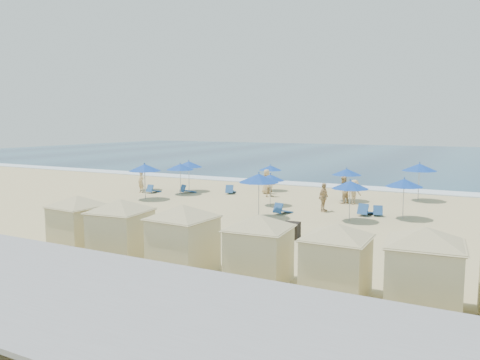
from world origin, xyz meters
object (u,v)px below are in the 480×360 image
cabana_1 (121,222)px  umbrella_2 (189,164)px  cabana_2 (183,229)px  beachgoer_5 (343,190)px  umbrella_3 (145,168)px  beachgoer_1 (271,185)px  cabana_4 (337,250)px  beachgoer_4 (267,181)px  beachgoer_3 (354,192)px  umbrella_7 (347,172)px  umbrella_9 (419,167)px  beachgoer_0 (141,182)px  umbrella_6 (259,178)px  trash_bin (291,230)px  umbrella_10 (404,183)px  umbrella_5 (270,177)px  beachgoer_2 (324,197)px  cabana_5 (424,259)px  umbrella_4 (270,168)px  cabana_0 (78,215)px  cabana_3 (259,240)px  umbrella_8 (350,185)px  umbrella_1 (180,167)px

cabana_1 → umbrella_2: size_ratio=1.71×
cabana_2 → beachgoer_5: 17.10m
umbrella_3 → beachgoer_1: 9.17m
cabana_4 → beachgoer_4: cabana_4 is taller
beachgoer_3 → beachgoer_1: bearing=121.1°
cabana_1 → umbrella_7: 18.55m
umbrella_9 → beachgoer_0: 20.51m
beachgoer_5 → umbrella_6: bearing=1.5°
trash_bin → umbrella_10: bearing=55.3°
umbrella_10 → umbrella_5: bearing=176.7°
umbrella_5 → beachgoer_2: 3.92m
cabana_5 → umbrella_2: size_ratio=1.75×
trash_bin → umbrella_4: 15.75m
trash_bin → cabana_0: bearing=-146.6°
cabana_3 → umbrella_7: cabana_3 is taller
beachgoer_4 → umbrella_8: bearing=124.4°
trash_bin → umbrella_2: size_ratio=0.30×
umbrella_10 → beachgoer_4: bearing=154.8°
umbrella_10 → umbrella_4: bearing=149.1°
cabana_2 → umbrella_7: bearing=86.6°
umbrella_3 → umbrella_5: (8.83, 1.90, -0.42)m
cabana_1 → umbrella_4: cabana_1 is taller
umbrella_1 → beachgoer_0: umbrella_1 is taller
cabana_3 → umbrella_1: size_ratio=1.71×
beachgoer_0 → cabana_2: bearing=-30.2°
cabana_1 → cabana_3: (5.95, 0.11, -0.06)m
umbrella_1 → umbrella_8: size_ratio=1.03×
umbrella_5 → trash_bin: bearing=-59.5°
beachgoer_2 → umbrella_8: bearing=-123.6°
trash_bin → cabana_0: (-7.28, -6.04, 1.09)m
umbrella_7 → beachgoer_1: umbrella_7 is taller
beachgoer_2 → beachgoer_3: size_ratio=1.08×
beachgoer_4 → beachgoer_0: bearing=9.7°
umbrella_10 → cabana_4: bearing=-89.7°
umbrella_4 → beachgoer_3: 8.22m
umbrella_9 → beachgoer_2: (-4.57, -7.04, -1.46)m
umbrella_9 → umbrella_10: size_ratio=1.14×
umbrella_2 → beachgoer_5: (12.34, 0.12, -1.23)m
umbrella_9 → umbrella_3: bearing=-153.8°
umbrella_2 → cabana_1: bearing=-64.1°
trash_bin → cabana_3: cabana_3 is taller
cabana_4 → umbrella_9: 20.46m
cabana_4 → umbrella_4: size_ratio=1.91×
trash_bin → umbrella_6: (-3.43, 3.64, 1.90)m
umbrella_3 → umbrella_4: (6.05, 8.10, -0.43)m
trash_bin → cabana_0: 9.52m
umbrella_8 → beachgoer_2: (-2.13, 2.02, -1.14)m
umbrella_2 → umbrella_4: size_ratio=1.17×
cabana_2 → umbrella_4: cabana_2 is taller
cabana_4 → cabana_5: size_ratio=0.94×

